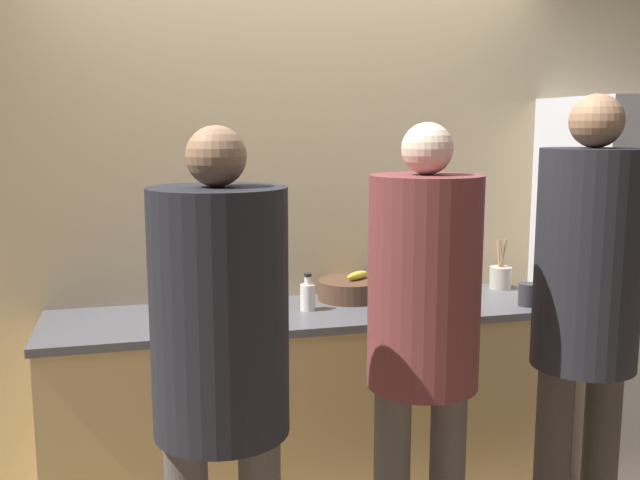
{
  "coord_description": "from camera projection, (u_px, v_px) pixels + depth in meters",
  "views": [
    {
      "loc": [
        -0.74,
        -2.7,
        1.74
      ],
      "look_at": [
        0.0,
        0.14,
        1.27
      ],
      "focal_mm": 40.0,
      "sensor_mm": 36.0,
      "label": 1
    }
  ],
  "objects": [
    {
      "name": "bottle_clear",
      "position": [
        308.0,
        296.0,
        3.2
      ],
      "size": [
        0.07,
        0.07,
        0.17
      ],
      "color": "silver",
      "rests_on": "counter"
    },
    {
      "name": "person_left",
      "position": [
        221.0,
        355.0,
        2.1
      ],
      "size": [
        0.4,
        0.4,
        1.74
      ],
      "color": "#4C4742",
      "rests_on": "ground_plane"
    },
    {
      "name": "wall_back",
      "position": [
        293.0,
        218.0,
        3.47
      ],
      "size": [
        5.2,
        0.06,
        2.6
      ],
      "color": "#D6BC8C",
      "rests_on": "ground_plane"
    },
    {
      "name": "refrigerator",
      "position": [
        625.0,
        286.0,
        3.61
      ],
      "size": [
        0.73,
        0.67,
        1.88
      ],
      "color": "#B7B7BC",
      "rests_on": "ground_plane"
    },
    {
      "name": "fruit_bowl",
      "position": [
        350.0,
        289.0,
        3.41
      ],
      "size": [
        0.31,
        0.31,
        0.13
      ],
      "color": "#4C3323",
      "rests_on": "counter"
    },
    {
      "name": "utensil_crock",
      "position": [
        500.0,
        277.0,
        3.63
      ],
      "size": [
        0.11,
        0.11,
        0.26
      ],
      "color": "#ADA393",
      "rests_on": "counter"
    },
    {
      "name": "person_right",
      "position": [
        586.0,
        302.0,
        2.53
      ],
      "size": [
        0.37,
        0.37,
        1.85
      ],
      "color": "#38332D",
      "rests_on": "ground_plane"
    },
    {
      "name": "bottle_dark",
      "position": [
        219.0,
        305.0,
        3.02
      ],
      "size": [
        0.08,
        0.08,
        0.18
      ],
      "color": "#333338",
      "rests_on": "counter"
    },
    {
      "name": "cup_black",
      "position": [
        528.0,
        295.0,
        3.29
      ],
      "size": [
        0.08,
        0.08,
        0.1
      ],
      "color": "#28282D",
      "rests_on": "counter"
    },
    {
      "name": "counter",
      "position": [
        308.0,
        405.0,
        3.31
      ],
      "size": [
        2.32,
        0.64,
        0.92
      ],
      "color": "tan",
      "rests_on": "ground_plane"
    },
    {
      "name": "person_center",
      "position": [
        423.0,
        321.0,
        2.47
      ],
      "size": [
        0.39,
        0.39,
        1.76
      ],
      "color": "#4C4742",
      "rests_on": "ground_plane"
    }
  ]
}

